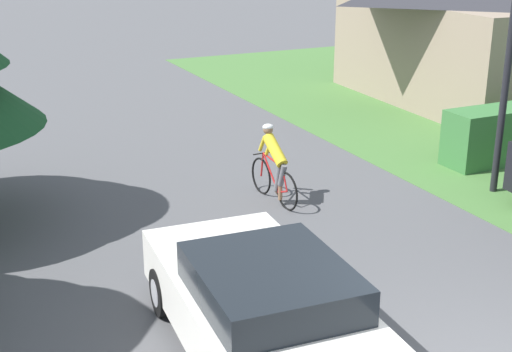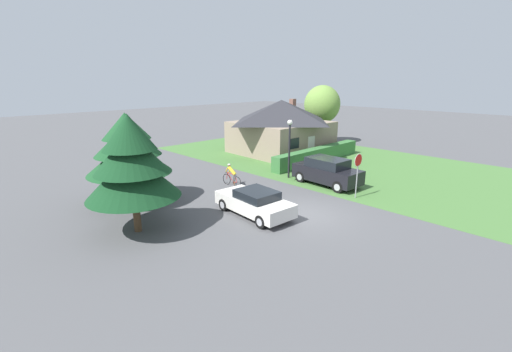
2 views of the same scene
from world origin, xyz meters
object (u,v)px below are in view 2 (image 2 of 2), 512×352
Objects in this scene: sedan_left_lane at (255,202)px; street_lamp at (290,139)px; cottage_house at (281,125)px; parked_suv_right at (327,172)px; cyclist at (232,175)px; stop_sign at (358,167)px; deciduous_tree_right at (322,104)px; conifer_tall_near at (131,162)px; conifer_tall_far at (128,148)px.

street_lamp is (6.72, 3.33, 2.17)m from sedan_left_lane.
cottage_house is 1.92× the size of parked_suv_right.
street_lamp reaches higher than cyclist.
stop_sign is (-7.01, -12.19, -0.66)m from cottage_house.
parked_suv_right is 0.75× the size of deciduous_tree_right.
parked_suv_right is at bearing -8.98° from conifer_tall_near.
cyclist is 4.93m from street_lamp.
conifer_tall_far is at bearing 67.41° from conifer_tall_near.
street_lamp is 12.07m from conifer_tall_near.
cyclist is at bearing -24.00° from sedan_left_lane.
cyclist is 0.27× the size of deciduous_tree_right.
conifer_tall_far is 0.82× the size of deciduous_tree_right.
stop_sign is 12.53m from conifer_tall_near.
conifer_tall_far is (-10.40, 3.01, 0.36)m from street_lamp.
parked_suv_right is at bearing -82.61° from sedan_left_lane.
street_lamp is (-6.49, -6.49, 0.26)m from cottage_house.
conifer_tall_near reaches higher than parked_suv_right.
street_lamp is at bearing -132.98° from cottage_house.
cyclist is at bearing -163.42° from deciduous_tree_right.
deciduous_tree_right is at bearing -136.40° from stop_sign.
deciduous_tree_right reaches higher than parked_suv_right.
conifer_tall_near is (-12.56, 1.98, 2.41)m from parked_suv_right.
conifer_tall_far is 24.08m from deciduous_tree_right.
conifer_tall_far is at bearing -166.34° from cottage_house.
conifer_tall_near is at bearing 69.46° from sedan_left_lane.
conifer_tall_near is at bearing -112.59° from conifer_tall_far.
sedan_left_lane is 0.89× the size of conifer_tall_far.
cottage_house reaches higher than street_lamp.
sedan_left_lane is at bearing 148.82° from cyclist.
stop_sign is at bearing -41.40° from conifer_tall_far.
parked_suv_right is 3.53m from street_lamp.
cyclist is at bearing -60.71° from stop_sign.
stop_sign is at bearing -106.89° from sedan_left_lane.
deciduous_tree_right reaches higher than conifer_tall_near.
cottage_house reaches higher than cyclist.
cottage_house is 14.08m from stop_sign.
parked_suv_right is (-5.96, -9.39, -1.69)m from cottage_house.
stop_sign is 0.64× the size of street_lamp.
parked_suv_right is (4.73, -4.32, 0.21)m from cyclist.
street_lamp is at bearing -111.92° from cyclist.
conifer_tall_near is (-11.50, 4.78, 1.38)m from stop_sign.
conifer_tall_near is (-12.03, -0.92, 0.46)m from street_lamp.
stop_sign is 0.50× the size of conifer_tall_near.
conifer_tall_near is at bearing -163.41° from deciduous_tree_right.
cottage_house is 2.11× the size of street_lamp.
deciduous_tree_right is (20.11, 9.99, 3.56)m from sedan_left_lane.
cyclist is 8.58m from conifer_tall_near.
cottage_house is 9.18m from street_lamp.
cyclist is 0.64× the size of stop_sign.
deciduous_tree_right is (23.78, 3.65, 1.03)m from conifer_tall_far.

